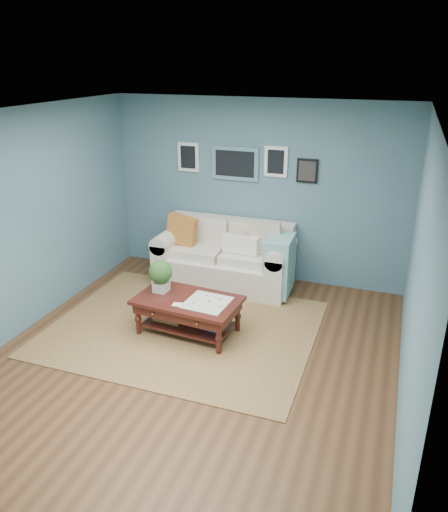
% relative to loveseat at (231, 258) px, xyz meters
% --- Properties ---
extents(room_shell, '(5.00, 5.02, 2.70)m').
position_rel_loveseat_xyz_m(room_shell, '(0.24, -1.97, 0.93)').
color(room_shell, brown).
rests_on(room_shell, ground).
extents(area_rug, '(3.27, 2.61, 0.01)m').
position_rel_loveseat_xyz_m(area_rug, '(-0.12, -1.48, -0.42)').
color(area_rug, brown).
rests_on(area_rug, ground).
extents(loveseat, '(2.05, 0.93, 1.06)m').
position_rel_loveseat_xyz_m(loveseat, '(0.00, 0.00, 0.00)').
color(loveseat, beige).
rests_on(loveseat, ground).
extents(coffee_table, '(1.32, 0.83, 0.89)m').
position_rel_loveseat_xyz_m(coffee_table, '(-0.09, -1.54, -0.04)').
color(coffee_table, black).
rests_on(coffee_table, ground).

